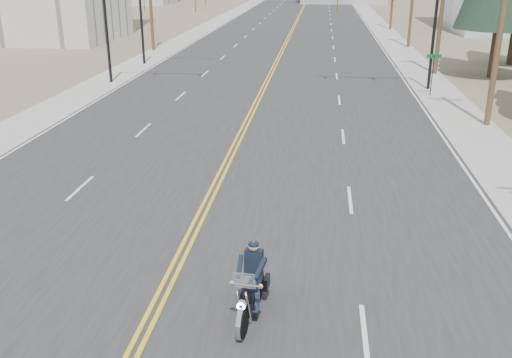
{
  "coord_description": "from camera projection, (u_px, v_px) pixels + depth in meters",
  "views": [
    {
      "loc": [
        3.77,
        -6.96,
        7.87
      ],
      "look_at": [
        1.91,
        9.54,
        1.6
      ],
      "focal_mm": 40.0,
      "sensor_mm": 36.0,
      "label": 1
    }
  ],
  "objects": [
    {
      "name": "traffic_mast_left",
      "position": [
        134.0,
        10.0,
        38.59
      ],
      "size": [
        7.1,
        0.26,
        7.0
      ],
      "color": "black",
      "rests_on": "ground"
    },
    {
      "name": "traffic_mast_right",
      "position": [
        404.0,
        13.0,
        36.71
      ],
      "size": [
        7.1,
        0.26,
        7.0
      ],
      "color": "black",
      "rests_on": "ground"
    },
    {
      "name": "street_sign",
      "position": [
        433.0,
        67.0,
        35.77
      ],
      "size": [
        0.9,
        0.06,
        2.62
      ],
      "color": "black",
      "rests_on": "ground"
    },
    {
      "name": "motorcyclist",
      "position": [
        251.0,
        282.0,
        13.3
      ],
      "size": [
        1.24,
        2.43,
        1.82
      ],
      "primitive_type": null,
      "rotation": [
        0.0,
        0.0,
        3.04
      ],
      "color": "black",
      "rests_on": "ground"
    },
    {
      "name": "sidewalk_left",
      "position": [
        207.0,
        27.0,
        75.93
      ],
      "size": [
        3.0,
        200.0,
        0.01
      ],
      "primitive_type": "cube",
      "color": "#A5A5A0",
      "rests_on": "ground"
    },
    {
      "name": "sidewalk_right",
      "position": [
        382.0,
        29.0,
        73.52
      ],
      "size": [
        3.0,
        200.0,
        0.01
      ],
      "primitive_type": "cube",
      "color": "#A5A5A0",
      "rests_on": "ground"
    },
    {
      "name": "utility_pole_b",
      "position": [
        504.0,
        6.0,
        27.6
      ],
      "size": [
        2.2,
        0.3,
        11.5
      ],
      "color": "brown",
      "rests_on": "ground"
    },
    {
      "name": "traffic_mast_far",
      "position": [
        160.0,
        4.0,
        46.09
      ],
      "size": [
        6.1,
        0.26,
        7.0
      ],
      "color": "black",
      "rests_on": "ground"
    },
    {
      "name": "road",
      "position": [
        293.0,
        28.0,
        74.72
      ],
      "size": [
        20.0,
        200.0,
        0.01
      ],
      "primitive_type": "cube",
      "color": "#303033",
      "rests_on": "ground"
    }
  ]
}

